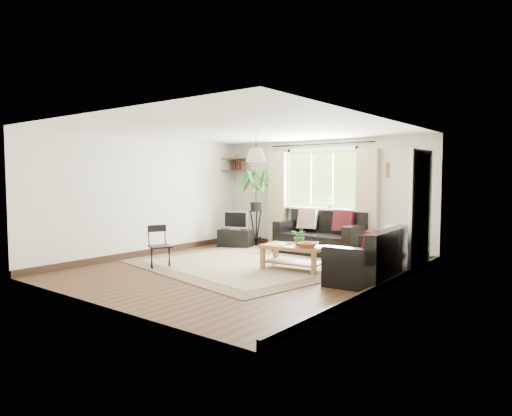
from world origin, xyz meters
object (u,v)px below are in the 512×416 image
Objects in this scene: sofa_back at (320,234)px; coffee_table at (294,258)px; folding_chair at (160,247)px; palm_stand at (256,207)px; sofa_right at (368,255)px; tv_stand at (236,238)px.

sofa_back reaches higher than coffee_table.
palm_stand is at bearing 26.96° from folding_chair.
palm_stand reaches higher than sofa_right.
coffee_table is 2.33m from folding_chair.
folding_chair is (-1.92, -1.31, 0.16)m from coffee_table.
palm_stand reaches higher than coffee_table.
palm_stand reaches higher than tv_stand.
sofa_back reaches higher than folding_chair.
sofa_back is 2.41× the size of folding_chair.
coffee_table reaches higher than tv_stand.
coffee_table is at bearing -34.23° from folding_chair.
coffee_table is 1.41× the size of folding_chair.
coffee_table is (-1.32, -0.09, -0.17)m from sofa_right.
palm_stand is at bearing 176.90° from sofa_back.
palm_stand is at bearing -119.90° from sofa_right.
folding_chair is (0.53, -2.66, 0.17)m from tv_stand.
palm_stand is (0.24, 0.45, 0.69)m from tv_stand.
sofa_back is at bearing -136.32° from sofa_right.
tv_stand is at bearing 32.83° from folding_chair.
sofa_back is 1.71× the size of coffee_table.
coffee_table is at bearing -46.77° from tv_stand.
sofa_back is at bearing -4.60° from folding_chair.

